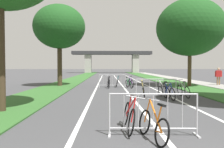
% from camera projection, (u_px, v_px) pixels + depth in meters
% --- Properties ---
extents(grass_verge_left, '(2.91, 70.44, 0.05)m').
position_uv_depth(grass_verge_left, '(77.00, 79.00, 31.07)').
color(grass_verge_left, '#2D5B26').
rests_on(grass_verge_left, ground).
extents(grass_verge_right, '(2.91, 70.44, 0.05)m').
position_uv_depth(grass_verge_right, '(156.00, 79.00, 31.33)').
color(grass_verge_right, '#2D5B26').
rests_on(grass_verge_right, ground).
extents(sidewalk_path_right, '(2.21, 70.44, 0.08)m').
position_uv_depth(sidewalk_path_right, '(174.00, 78.00, 31.39)').
color(sidewalk_path_right, gray).
rests_on(sidewalk_path_right, ground).
extents(lane_stripe_center, '(0.14, 40.75, 0.01)m').
position_uv_depth(lane_stripe_center, '(120.00, 83.00, 22.77)').
color(lane_stripe_center, silver).
rests_on(lane_stripe_center, ground).
extents(lane_stripe_right_lane, '(0.14, 40.75, 0.01)m').
position_uv_depth(lane_stripe_right_lane, '(142.00, 83.00, 22.82)').
color(lane_stripe_right_lane, silver).
rests_on(lane_stripe_right_lane, ground).
extents(lane_stripe_left_lane, '(0.14, 40.75, 0.01)m').
position_uv_depth(lane_stripe_left_lane, '(99.00, 83.00, 22.71)').
color(lane_stripe_left_lane, silver).
rests_on(lane_stripe_left_lane, ground).
extents(overpass_bridge, '(21.28, 3.34, 5.79)m').
position_uv_depth(overpass_bridge, '(112.00, 57.00, 60.44)').
color(overpass_bridge, '#2D2D30').
rests_on(overpass_bridge, ground).
extents(tree_left_maple_mid, '(4.41, 4.41, 7.00)m').
position_uv_depth(tree_left_maple_mid, '(59.00, 27.00, 19.23)').
color(tree_left_maple_mid, '#3D2D1E').
rests_on(tree_left_maple_mid, ground).
extents(tree_right_oak_mid, '(5.66, 5.66, 7.41)m').
position_uv_depth(tree_right_oak_mid, '(190.00, 28.00, 18.98)').
color(tree_right_oak_mid, '#4C3823').
rests_on(tree_right_oak_mid, ground).
extents(crowd_barrier_nearest, '(2.22, 0.54, 1.05)m').
position_uv_depth(crowd_barrier_nearest, '(153.00, 115.00, 5.51)').
color(crowd_barrier_nearest, '#ADADB2').
rests_on(crowd_barrier_nearest, ground).
extents(crowd_barrier_second, '(2.21, 0.47, 1.05)m').
position_uv_depth(crowd_barrier_second, '(156.00, 89.00, 11.96)').
color(crowd_barrier_second, '#ADADB2').
rests_on(crowd_barrier_second, ground).
extents(crowd_barrier_third, '(2.21, 0.48, 1.05)m').
position_uv_depth(crowd_barrier_third, '(112.00, 81.00, 18.32)').
color(crowd_barrier_third, '#ADADB2').
rests_on(crowd_barrier_third, ground).
extents(bicycle_orange_0, '(0.54, 1.57, 0.95)m').
position_uv_depth(bicycle_orange_0, '(153.00, 125.00, 5.17)').
color(bicycle_orange_0, black).
rests_on(bicycle_orange_0, ground).
extents(bicycle_green_1, '(0.50, 1.61, 0.90)m').
position_uv_depth(bicycle_green_1, '(129.00, 84.00, 17.75)').
color(bicycle_green_1, black).
rests_on(bicycle_green_1, ground).
extents(bicycle_teal_2, '(0.49, 1.73, 1.01)m').
position_uv_depth(bicycle_teal_2, '(117.00, 82.00, 18.90)').
color(bicycle_teal_2, black).
rests_on(bicycle_teal_2, ground).
extents(bicycle_blue_3, '(0.55, 1.67, 0.94)m').
position_uv_depth(bicycle_blue_3, '(168.00, 92.00, 11.58)').
color(bicycle_blue_3, black).
rests_on(bicycle_blue_3, ground).
extents(bicycle_purple_4, '(0.52, 1.71, 0.92)m').
position_uv_depth(bicycle_purple_4, '(131.00, 82.00, 18.94)').
color(bicycle_purple_4, black).
rests_on(bicycle_purple_4, ground).
extents(bicycle_silver_5, '(0.48, 1.63, 0.98)m').
position_uv_depth(bicycle_silver_5, '(183.00, 91.00, 12.41)').
color(bicycle_silver_5, black).
rests_on(bicycle_silver_5, ground).
extents(bicycle_yellow_6, '(0.55, 1.67, 0.98)m').
position_uv_depth(bicycle_yellow_6, '(143.00, 91.00, 12.51)').
color(bicycle_yellow_6, black).
rests_on(bicycle_yellow_6, ground).
extents(bicycle_black_7, '(0.46, 1.71, 0.96)m').
position_uv_depth(bicycle_black_7, '(109.00, 83.00, 17.80)').
color(bicycle_black_7, black).
rests_on(bicycle_black_7, ground).
extents(bicycle_red_8, '(0.48, 1.70, 1.01)m').
position_uv_depth(bicycle_red_8, '(129.00, 116.00, 5.96)').
color(bicycle_red_8, black).
rests_on(bicycle_red_8, ground).
extents(bicycle_white_9, '(0.59, 1.57, 0.95)m').
position_uv_depth(bicycle_white_9, '(164.00, 91.00, 12.35)').
color(bicycle_white_9, black).
rests_on(bicycle_white_9, ground).
extents(pedestrian_strolling, '(0.57, 0.37, 1.60)m').
position_uv_depth(pedestrian_strolling, '(218.00, 75.00, 19.88)').
color(pedestrian_strolling, olive).
rests_on(pedestrian_strolling, ground).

